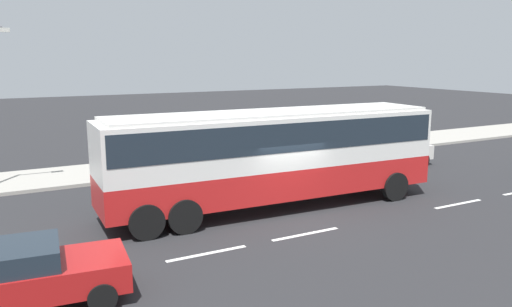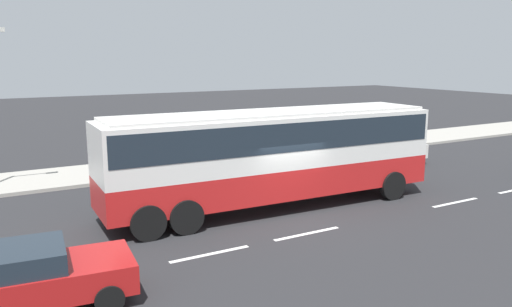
{
  "view_description": "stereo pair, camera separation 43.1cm",
  "coord_description": "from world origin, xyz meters",
  "px_view_note": "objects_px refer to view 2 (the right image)",
  "views": [
    {
      "loc": [
        -8.99,
        -14.35,
        5.4
      ],
      "look_at": [
        -0.94,
        0.49,
        2.17
      ],
      "focal_mm": 35.48,
      "sensor_mm": 36.0,
      "label": 1
    },
    {
      "loc": [
        -9.36,
        -14.14,
        5.4
      ],
      "look_at": [
        -0.94,
        0.49,
        2.17
      ],
      "focal_mm": 35.48,
      "sensor_mm": 36.0,
      "label": 2
    }
  ],
  "objects_px": {
    "car_red_compact": "(14,278)",
    "car_white_minivan": "(385,150)",
    "coach_bus": "(273,149)",
    "pedestrian_near_curb": "(268,139)"
  },
  "relations": [
    {
      "from": "coach_bus",
      "to": "car_white_minivan",
      "type": "bearing_deg",
      "value": 23.17
    },
    {
      "from": "car_white_minivan",
      "to": "pedestrian_near_curb",
      "type": "xyz_separation_m",
      "value": [
        -4.3,
        4.24,
        0.32
      ]
    },
    {
      "from": "car_red_compact",
      "to": "pedestrian_near_curb",
      "type": "distance_m",
      "value": 17.45
    },
    {
      "from": "pedestrian_near_curb",
      "to": "coach_bus",
      "type": "bearing_deg",
      "value": -145.37
    },
    {
      "from": "coach_bus",
      "to": "car_red_compact",
      "type": "xyz_separation_m",
      "value": [
        -8.85,
        -3.83,
        -1.41
      ]
    },
    {
      "from": "car_red_compact",
      "to": "car_white_minivan",
      "type": "height_order",
      "value": "car_white_minivan"
    },
    {
      "from": "coach_bus",
      "to": "car_red_compact",
      "type": "distance_m",
      "value": 9.74
    },
    {
      "from": "coach_bus",
      "to": "car_white_minivan",
      "type": "height_order",
      "value": "coach_bus"
    },
    {
      "from": "car_red_compact",
      "to": "car_white_minivan",
      "type": "xyz_separation_m",
      "value": [
        17.52,
        7.14,
        0.04
      ]
    },
    {
      "from": "coach_bus",
      "to": "pedestrian_near_curb",
      "type": "height_order",
      "value": "coach_bus"
    }
  ]
}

